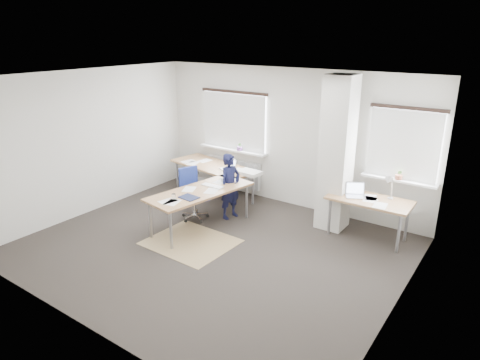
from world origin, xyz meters
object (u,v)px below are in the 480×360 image
Objects in this scene: desk_side at (370,201)px; task_chair at (194,205)px; desk_main at (209,179)px; person at (230,186)px.

desk_side is 1.42× the size of task_chair.
person is (0.51, 0.00, -0.05)m from desk_main.
desk_main is at bearing 101.03° from person.
desk_main is 2.99× the size of task_chair.
task_chair is at bearing -86.88° from desk_main.
person reaches higher than desk_main.
desk_side reaches higher than desk_main.
task_chair is 0.77× the size of person.
desk_main is 2.32× the size of person.
desk_main is 0.51m from person.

